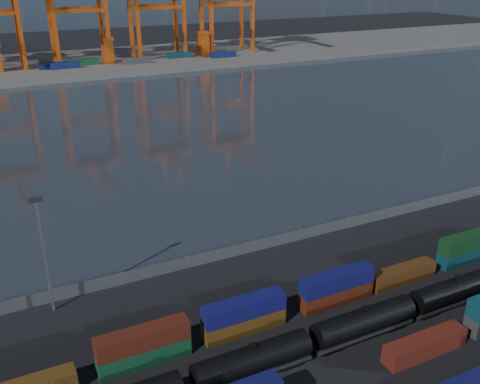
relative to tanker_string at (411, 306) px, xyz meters
name	(u,v)px	position (x,y,z in m)	size (l,w,h in m)	color
ground	(353,361)	(-11.36, -3.02, -2.24)	(700.00, 700.00, 0.00)	black
harbor_water	(121,129)	(-11.36, 101.98, -2.23)	(700.00, 700.00, 0.00)	#28313A
far_quay	(58,65)	(-11.36, 206.98, -1.24)	(700.00, 70.00, 2.00)	#514F4C
container_row_mid	(341,372)	(-15.28, -5.71, -0.20)	(141.52, 2.29, 4.89)	#37393B
container_row_north	(366,281)	(-1.21, 7.61, -0.26)	(127.29, 2.22, 4.74)	#111053
tanker_string	(411,306)	(0.00, 0.00, 0.00)	(123.01, 3.12, 4.46)	black
waterfront_fence	(246,248)	(-11.36, 24.98, -1.23)	(160.12, 0.12, 2.20)	#595B5E
yard_light_mast	(44,250)	(-41.36, 22.98, 7.06)	(1.60, 0.40, 16.60)	slate
quay_containers	(35,67)	(-22.35, 192.44, 1.06)	(172.58, 10.99, 2.60)	navy
straddle_carriers	(54,53)	(-13.86, 196.98, 5.58)	(140.00, 7.00, 11.10)	#CC4C0E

